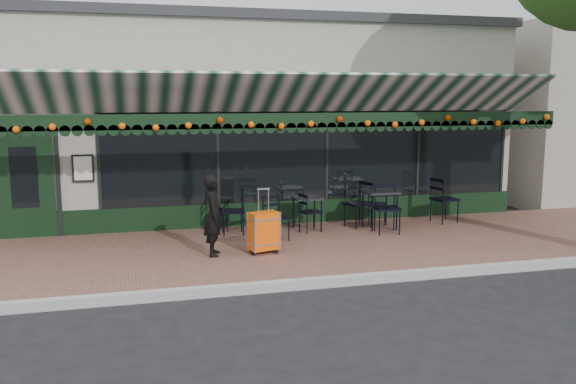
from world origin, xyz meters
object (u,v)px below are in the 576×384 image
object	(u,v)px
cafe_table_a	(380,195)
chair_a_front	(387,209)
chair_a_extra	(445,200)
chair_b_right	(311,212)
cafe_table_b	(307,200)
chair_b_left	(233,212)
chair_solo	(219,213)
suitcase	(264,232)
woman	(213,215)
chair_a_right	(377,205)
chair_b_front	(276,218)
chair_a_left	(358,204)

from	to	relation	value
cafe_table_a	chair_a_front	bearing A→B (deg)	-93.68
chair_a_extra	chair_b_right	size ratio (longest dim) A/B	1.25
cafe_table_a	chair_a_front	size ratio (longest dim) A/B	0.80
cafe_table_b	chair_b_left	bearing A→B (deg)	-177.87
chair_solo	suitcase	bearing A→B (deg)	-162.94
cafe_table_b	chair_b_left	world-z (taller)	chair_b_left
suitcase	chair_a_front	size ratio (longest dim) A/B	1.16
woman	cafe_table_b	world-z (taller)	woman
chair_a_front	chair_a_extra	world-z (taller)	chair_a_extra
chair_a_right	chair_b_right	size ratio (longest dim) A/B	1.05
chair_b_front	cafe_table_a	bearing A→B (deg)	-5.13
suitcase	chair_b_front	size ratio (longest dim) A/B	1.32
chair_a_left	chair_a_right	size ratio (longest dim) A/B	1.15
suitcase	chair_a_extra	size ratio (longest dim) A/B	1.15
chair_solo	chair_a_right	bearing A→B (deg)	-89.81
chair_a_right	chair_solo	xyz separation A→B (m)	(-3.44, 0.17, -0.05)
chair_a_left	chair_b_front	distance (m)	2.11
woman	chair_b_right	world-z (taller)	woman
cafe_table_a	chair_b_right	world-z (taller)	chair_b_right
chair_b_left	cafe_table_b	bearing A→B (deg)	97.58
chair_a_front	chair_solo	world-z (taller)	chair_a_front
chair_a_front	chair_b_right	distance (m)	1.56
suitcase	cafe_table_b	world-z (taller)	suitcase
chair_a_front	chair_solo	distance (m)	3.45
woman	chair_a_right	bearing A→B (deg)	-55.91
chair_b_front	chair_solo	size ratio (longest dim) A/B	1.16
chair_a_extra	chair_b_front	bearing A→B (deg)	90.24
suitcase	chair_a_front	xyz separation A→B (m)	(2.78, 0.94, 0.11)
chair_a_right	chair_solo	distance (m)	3.45
chair_a_right	chair_b_left	size ratio (longest dim) A/B	0.91
chair_a_left	chair_b_left	bearing A→B (deg)	-106.20
chair_a_left	chair_solo	world-z (taller)	chair_a_left
chair_b_left	chair_a_front	bearing A→B (deg)	83.14
woman	chair_b_front	size ratio (longest dim) A/B	1.63
chair_a_right	chair_b_front	bearing A→B (deg)	132.97
chair_b_right	chair_a_extra	bearing A→B (deg)	-98.12
cafe_table_a	chair_a_right	distance (m)	0.55
cafe_table_b	chair_a_right	bearing A→B (deg)	6.01
woman	cafe_table_a	size ratio (longest dim) A/B	1.77
woman	chair_a_front	size ratio (longest dim) A/B	1.42
cafe_table_b	chair_a_right	distance (m)	1.67
chair_a_front	chair_b_left	xyz separation A→B (m)	(-3.06, 0.67, -0.03)
woman	suitcase	xyz separation A→B (m)	(0.88, -0.09, -0.32)
chair_a_front	chair_b_left	distance (m)	3.14
chair_solo	chair_a_extra	bearing A→B (deg)	-91.45
suitcase	chair_b_right	size ratio (longest dim) A/B	1.44
woman	chair_b_left	distance (m)	1.64
woman	chair_b_left	world-z (taller)	woman
chair_a_front	chair_a_extra	size ratio (longest dim) A/B	0.99
chair_a_left	chair_b_right	xyz separation A→B (m)	(-1.10, -0.17, -0.09)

